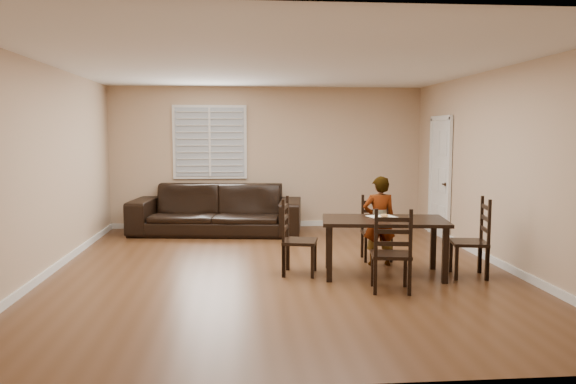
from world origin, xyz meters
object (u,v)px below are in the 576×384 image
Objects in this scene: chair_left at (291,239)px; donut at (384,215)px; dining_table at (384,226)px; child at (379,221)px; chair_near at (375,230)px; sofa at (216,209)px; chair_far at (392,255)px; chair_right at (479,241)px.

donut is at bearing -77.59° from chair_left.
dining_table is 1.35× the size of child.
child reaches higher than chair_near.
child is 3.55m from sofa.
chair_near is 0.95× the size of chair_far.
donut is (1.22, -0.01, 0.30)m from chair_left.
child is (-0.05, -0.42, 0.20)m from chair_near.
chair_right is at bearing -37.14° from sofa.
donut is at bearing -95.62° from chair_right.
chair_right is 0.82× the size of child.
chair_left is at bearing 179.76° from donut.
dining_table is 1.01m from chair_near.
chair_left reaches higher than chair_far.
chair_near is at bearing -126.45° from chair_right.
sofa reaches higher than dining_table.
chair_far reaches higher than dining_table.
child reaches higher than chair_far.
child is (1.26, 0.38, 0.16)m from chair_left.
chair_far is at bearing -90.13° from dining_table.
chair_left is at bearing 179.53° from dining_table.
chair_right reaches higher than chair_far.
chair_right is at bearing -85.77° from chair_left.
chair_far is at bearing 83.01° from child.
sofa is at bearing -47.70° from child.
child reaches higher than chair_left.
donut is (0.16, 0.99, 0.31)m from chair_far.
chair_left is 1.26m from donut.
chair_far is 1.45m from chair_right.
chair_far is 9.67× the size of donut.
sofa reaches higher than donut.
chair_right is (1.18, -0.17, -0.18)m from dining_table.
sofa is at bearing -53.25° from chair_far.
chair_near reaches higher than sofa.
donut is at bearing 85.95° from child.
child is (-1.10, 0.73, 0.16)m from chair_right.
chair_near is at bearing -35.72° from sofa.
chair_far reaches higher than donut.
chair_right is 10.01× the size of donut.
child is at bearing -89.18° from chair_far.
dining_table is 3.94m from sofa.
chair_right reaches higher than donut.
child is at bearing 90.00° from dining_table.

